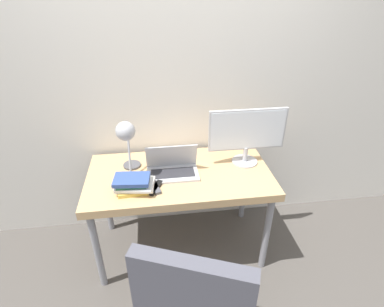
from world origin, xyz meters
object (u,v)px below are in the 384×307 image
object	(u,v)px
laptop	(172,168)
monitor	(247,133)
desk_lamp	(126,136)
book_stack	(133,184)

from	to	relation	value
laptop	monitor	world-z (taller)	monitor
laptop	desk_lamp	xyz separation A→B (m)	(-0.30, -0.00, 0.29)
monitor	book_stack	bearing A→B (deg)	-162.73
monitor	book_stack	size ratio (longest dim) A/B	2.09
laptop	desk_lamp	bearing A→B (deg)	-179.21
laptop	book_stack	xyz separation A→B (m)	(-0.28, -0.18, 0.01)
monitor	book_stack	distance (m)	0.91
laptop	monitor	bearing A→B (deg)	8.66
laptop	book_stack	distance (m)	0.33
monitor	desk_lamp	distance (m)	0.88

